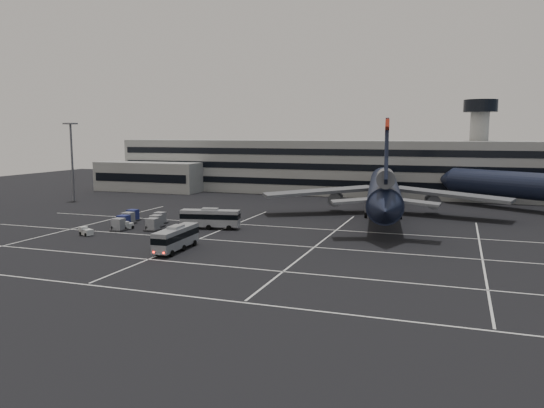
{
  "coord_description": "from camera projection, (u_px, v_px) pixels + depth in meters",
  "views": [
    {
      "loc": [
        30.65,
        -66.68,
        15.88
      ],
      "look_at": [
        3.57,
        10.04,
        5.0
      ],
      "focal_mm": 35.0,
      "sensor_mm": 36.0,
      "label": 1
    }
  ],
  "objects": [
    {
      "name": "bus_far",
      "position": [
        210.0,
        217.0,
        88.54
      ],
      "size": [
        10.15,
        4.16,
        3.49
      ],
      "rotation": [
        0.0,
        0.0,
        1.76
      ],
      "color": "gray",
      "rests_on": "ground"
    },
    {
      "name": "terminal",
      "position": [
        325.0,
        167.0,
        141.09
      ],
      "size": [
        125.0,
        26.0,
        24.0
      ],
      "color": "gray",
      "rests_on": "ground"
    },
    {
      "name": "lane_markings",
      "position": [
        233.0,
        246.0,
        74.9
      ],
      "size": [
        90.0,
        55.62,
        0.01
      ],
      "color": "silver",
      "rests_on": "ground"
    },
    {
      "name": "ground",
      "position": [
        224.0,
        247.0,
        74.54
      ],
      "size": [
        260.0,
        260.0,
        0.0
      ],
      "primitive_type": "plane",
      "color": "black",
      "rests_on": "ground"
    },
    {
      "name": "hills",
      "position": [
        426.0,
        198.0,
        229.09
      ],
      "size": [
        352.0,
        180.0,
        44.0
      ],
      "color": "#38332B",
      "rests_on": "ground"
    },
    {
      "name": "trijet_main",
      "position": [
        384.0,
        190.0,
        100.13
      ],
      "size": [
        47.0,
        57.63,
        18.08
      ],
      "rotation": [
        0.0,
        0.0,
        0.14
      ],
      "color": "black",
      "rests_on": "ground"
    },
    {
      "name": "lightpole_left",
      "position": [
        72.0,
        151.0,
        123.84
      ],
      "size": [
        2.4,
        2.4,
        18.28
      ],
      "color": "slate",
      "rests_on": "ground"
    },
    {
      "name": "tug_a",
      "position": [
        126.0,
        226.0,
        88.08
      ],
      "size": [
        1.77,
        2.42,
        1.41
      ],
      "rotation": [
        0.0,
        0.0,
        -0.22
      ],
      "color": "beige",
      "rests_on": "ground"
    },
    {
      "name": "uld_cluster",
      "position": [
        139.0,
        220.0,
        91.09
      ],
      "size": [
        11.62,
        12.37,
        2.06
      ],
      "rotation": [
        0.0,
        0.0,
        0.37
      ],
      "color": "#2D2D30",
      "rests_on": "ground"
    },
    {
      "name": "tug_b",
      "position": [
        87.0,
        232.0,
        82.78
      ],
      "size": [
        2.53,
        2.07,
        1.42
      ],
      "rotation": [
        0.0,
        0.0,
        1.18
      ],
      "color": "beige",
      "rests_on": "ground"
    },
    {
      "name": "bus_near",
      "position": [
        176.0,
        237.0,
        71.98
      ],
      "size": [
        2.82,
        9.88,
        3.45
      ],
      "rotation": [
        0.0,
        0.0,
        0.04
      ],
      "color": "gray",
      "rests_on": "ground"
    }
  ]
}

